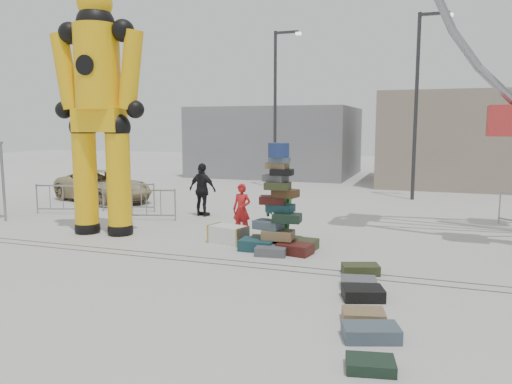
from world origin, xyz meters
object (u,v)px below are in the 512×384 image
(pedestrian_green, at_px, (280,212))
(pedestrian_black, at_px, (203,190))
(suitcase_tower, at_px, (278,221))
(barricade_dummy_c, at_px, (146,205))
(barricade_dummy_b, at_px, (128,197))
(steamer_trunk, at_px, (228,234))
(lamp_post_left, at_px, (277,101))
(crash_test_dummy, at_px, (99,102))
(lamp_post_right, at_px, (419,97))
(parked_suv, at_px, (103,186))
(pedestrian_red, at_px, (242,209))
(barricade_dummy_a, at_px, (63,199))

(pedestrian_green, distance_m, pedestrian_black, 5.09)
(suitcase_tower, bearing_deg, barricade_dummy_c, 158.59)
(pedestrian_green, bearing_deg, barricade_dummy_c, -149.67)
(barricade_dummy_b, bearing_deg, barricade_dummy_c, -53.24)
(steamer_trunk, bearing_deg, lamp_post_left, 114.65)
(lamp_post_left, xyz_separation_m, pedestrian_black, (-0.10, -8.76, -3.52))
(pedestrian_green, bearing_deg, crash_test_dummy, -125.88)
(lamp_post_right, distance_m, barricade_dummy_c, 12.47)
(lamp_post_left, relative_size, pedestrian_green, 4.33)
(barricade_dummy_c, distance_m, parked_suv, 5.21)
(barricade_dummy_c, height_order, parked_suv, parked_suv)
(parked_suv, bearing_deg, pedestrian_red, -98.26)
(steamer_trunk, relative_size, pedestrian_green, 0.56)
(steamer_trunk, height_order, barricade_dummy_b, barricade_dummy_b)
(steamer_trunk, bearing_deg, lamp_post_right, 79.61)
(suitcase_tower, height_order, barricade_dummy_c, suitcase_tower)
(crash_test_dummy, xyz_separation_m, barricade_dummy_c, (0.07, 2.30, -3.38))
(barricade_dummy_a, height_order, pedestrian_red, pedestrian_red)
(barricade_dummy_a, height_order, pedestrian_green, pedestrian_green)
(lamp_post_left, xyz_separation_m, crash_test_dummy, (-1.64, -12.47, -0.55))
(suitcase_tower, distance_m, barricade_dummy_c, 6.03)
(lamp_post_left, bearing_deg, barricade_dummy_b, -109.76)
(lamp_post_right, height_order, lamp_post_left, same)
(pedestrian_red, bearing_deg, pedestrian_black, 138.06)
(lamp_post_left, height_order, barricade_dummy_a, lamp_post_left)
(barricade_dummy_a, bearing_deg, barricade_dummy_c, -17.58)
(crash_test_dummy, xyz_separation_m, parked_suv, (-4.05, 5.49, -3.27))
(suitcase_tower, relative_size, barricade_dummy_a, 1.41)
(barricade_dummy_b, bearing_deg, lamp_post_left, 56.66)
(barricade_dummy_b, relative_size, barricade_dummy_c, 1.00)
(barricade_dummy_b, bearing_deg, suitcase_tower, -41.73)
(lamp_post_right, xyz_separation_m, suitcase_tower, (-3.07, -10.64, -3.69))
(crash_test_dummy, height_order, pedestrian_red, crash_test_dummy)
(suitcase_tower, xyz_separation_m, crash_test_dummy, (-5.57, 0.17, 3.15))
(suitcase_tower, bearing_deg, lamp_post_left, 110.05)
(suitcase_tower, bearing_deg, steamer_trunk, 171.42)
(pedestrian_green, bearing_deg, suitcase_tower, -27.18)
(lamp_post_left, bearing_deg, parked_suv, -129.19)
(parked_suv, bearing_deg, crash_test_dummy, -123.95)
(barricade_dummy_c, bearing_deg, steamer_trunk, -45.18)
(lamp_post_left, distance_m, barricade_dummy_c, 11.01)
(barricade_dummy_c, relative_size, pedestrian_red, 1.29)
(lamp_post_right, relative_size, pedestrian_red, 5.18)
(barricade_dummy_c, bearing_deg, suitcase_tower, -40.69)
(barricade_dummy_c, bearing_deg, lamp_post_right, 27.13)
(crash_test_dummy, bearing_deg, lamp_post_right, 44.31)
(suitcase_tower, relative_size, pedestrian_green, 1.52)
(suitcase_tower, bearing_deg, crash_test_dummy, -178.94)
(lamp_post_right, bearing_deg, pedestrian_black, -136.42)
(barricade_dummy_b, height_order, barricade_dummy_c, same)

